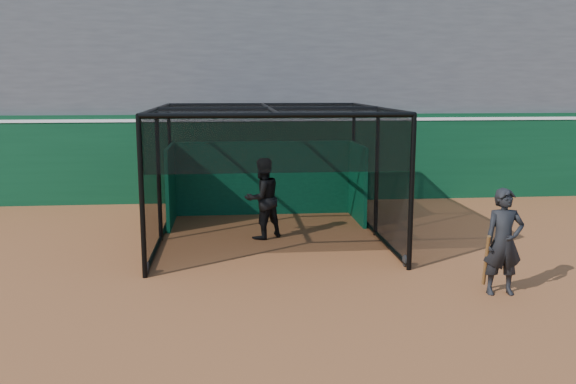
{
  "coord_description": "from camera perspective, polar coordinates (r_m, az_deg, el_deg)",
  "views": [
    {
      "loc": [
        -0.44,
        -8.94,
        3.36
      ],
      "look_at": [
        0.62,
        2.0,
        1.4
      ],
      "focal_mm": 38.0,
      "sensor_mm": 36.0,
      "label": 1
    }
  ],
  "objects": [
    {
      "name": "ground",
      "position": [
        9.56,
        -2.59,
        -10.48
      ],
      "size": [
        120.0,
        120.0,
        0.0
      ],
      "primitive_type": "plane",
      "color": "brown",
      "rests_on": "ground"
    },
    {
      "name": "outfield_wall",
      "position": [
        17.56,
        -4.07,
        3.32
      ],
      "size": [
        50.0,
        0.5,
        2.5
      ],
      "color": "#0A381D",
      "rests_on": "ground"
    },
    {
      "name": "grandstand",
      "position": [
        21.24,
        -4.45,
        13.1
      ],
      "size": [
        50.0,
        7.85,
        8.95
      ],
      "color": "#4C4C4F",
      "rests_on": "ground"
    },
    {
      "name": "batting_cage",
      "position": [
        13.25,
        -1.74,
        1.65
      ],
      "size": [
        4.84,
        5.29,
        2.83
      ],
      "color": "black",
      "rests_on": "ground"
    },
    {
      "name": "batter",
      "position": [
        13.3,
        -2.41,
        -0.6
      ],
      "size": [
        1.09,
        1.02,
        1.78
      ],
      "primitive_type": "imported",
      "rotation": [
        0.0,
        0.0,
        3.69
      ],
      "color": "black",
      "rests_on": "ground"
    },
    {
      "name": "on_deck_player",
      "position": [
        10.35,
        19.52,
        -4.44
      ],
      "size": [
        0.65,
        0.45,
        1.73
      ],
      "color": "black",
      "rests_on": "ground"
    }
  ]
}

